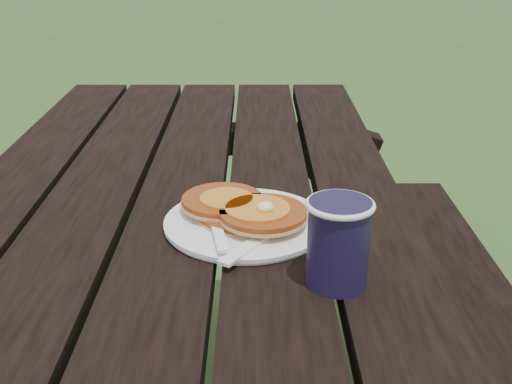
{
  "coord_description": "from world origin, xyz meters",
  "views": [
    {
      "loc": [
        0.13,
        -0.87,
        1.18
      ],
      "look_at": [
        0.13,
        0.01,
        0.8
      ],
      "focal_mm": 45.0,
      "sensor_mm": 36.0,
      "label": 1
    }
  ],
  "objects": [
    {
      "name": "coffee_cup",
      "position": [
        0.23,
        -0.17,
        0.81
      ],
      "size": [
        0.09,
        0.09,
        0.11
      ],
      "rotation": [
        0.0,
        0.0,
        -0.14
      ],
      "color": "black",
      "rests_on": "picnic_table"
    },
    {
      "name": "pancake_stack",
      "position": [
        0.11,
        0.0,
        0.77
      ],
      "size": [
        0.19,
        0.17,
        0.04
      ],
      "rotation": [
        0.0,
        0.0,
        -0.37
      ],
      "color": "#953E10",
      "rests_on": "plate"
    },
    {
      "name": "knife",
      "position": [
        0.13,
        -0.06,
        0.76
      ],
      "size": [
        0.12,
        0.16,
        0.0
      ],
      "primitive_type": "cube",
      "rotation": [
        0.0,
        0.0,
        -0.58
      ],
      "color": "white",
      "rests_on": "plate"
    },
    {
      "name": "plate",
      "position": [
        0.11,
        -0.0,
        0.76
      ],
      "size": [
        0.3,
        0.3,
        0.01
      ],
      "primitive_type": "cylinder",
      "rotation": [
        0.0,
        0.0,
        0.29
      ],
      "color": "white",
      "rests_on": "picnic_table"
    },
    {
      "name": "fork",
      "position": [
        0.07,
        -0.06,
        0.77
      ],
      "size": [
        0.06,
        0.16,
        0.01
      ],
      "primitive_type": null,
      "rotation": [
        0.0,
        0.0,
        0.18
      ],
      "color": "white",
      "rests_on": "plate"
    }
  ]
}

